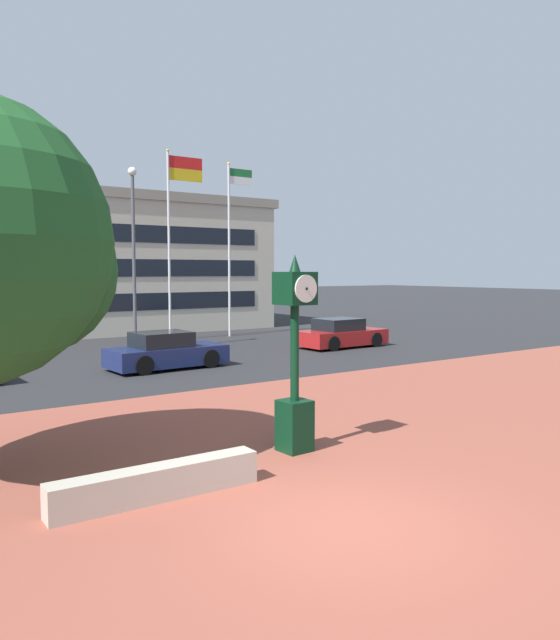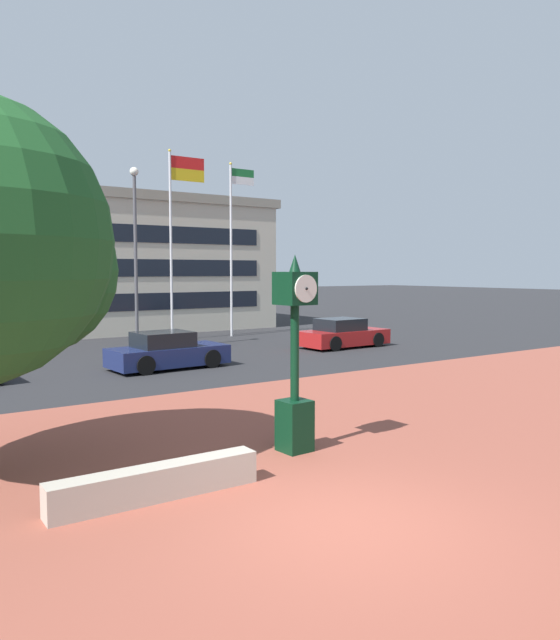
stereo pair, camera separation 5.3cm
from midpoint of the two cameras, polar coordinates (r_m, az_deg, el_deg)
name	(u,v)px [view 1 (the left image)]	position (r m, az deg, el deg)	size (l,w,h in m)	color
ground_plane	(343,524)	(8.62, 5.74, -18.37)	(200.00, 200.00, 0.00)	#262628
plaza_brick_paving	(241,470)	(10.64, -3.83, -13.80)	(44.00, 13.30, 0.01)	brown
planter_wall	(158,483)	(9.48, -11.51, -14.65)	(3.20, 0.40, 0.50)	#ADA393
street_clock	(295,360)	(11.32, 1.24, -3.75)	(0.64, 0.72, 3.66)	black
car_street_near	(341,334)	(27.13, 5.65, -1.34)	(4.11, 2.00, 1.28)	maroon
car_street_mid	(166,352)	(21.47, -10.68, -2.96)	(4.10, 2.01, 1.28)	navy
flagpole_primary	(174,225)	(30.17, -9.95, 8.75)	(1.89, 0.14, 9.14)	silver
flagpole_secondary	(231,238)	(31.60, -4.63, 7.65)	(1.45, 0.14, 8.85)	silver
civic_building	(5,263)	(36.35, -24.27, 4.85)	(28.13, 11.36, 7.55)	beige
street_lamp_post	(134,241)	(26.29, -13.55, 7.13)	(0.36, 0.36, 7.63)	#4C4C51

